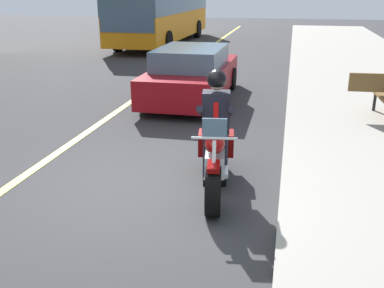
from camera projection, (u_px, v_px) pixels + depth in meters
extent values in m
plane|color=#333335|center=(141.00, 192.00, 6.59)|extent=(80.00, 80.00, 0.00)
cube|color=#E5DB4C|center=(19.00, 180.00, 6.99)|extent=(60.00, 0.16, 0.01)
cylinder|color=black|center=(213.00, 191.00, 5.85)|extent=(0.68, 0.29, 0.66)
cylinder|color=black|center=(216.00, 150.00, 7.30)|extent=(0.68, 0.29, 0.66)
cube|color=silver|center=(215.00, 162.00, 6.57)|extent=(0.59, 0.36, 0.32)
ellipsoid|color=#720505|center=(215.00, 144.00, 6.26)|extent=(0.59, 0.36, 0.24)
cube|color=black|center=(216.00, 134.00, 6.79)|extent=(0.73, 0.38, 0.12)
cube|color=#720505|center=(230.00, 143.00, 7.19)|extent=(0.41, 0.18, 0.36)
cube|color=#720505|center=(202.00, 142.00, 7.22)|extent=(0.41, 0.18, 0.36)
cylinder|color=silver|center=(214.00, 172.00, 5.77)|extent=(0.35, 0.10, 0.76)
cylinder|color=silver|center=(214.00, 138.00, 5.79)|extent=(0.12, 0.60, 0.04)
cube|color=#720505|center=(214.00, 166.00, 5.73)|extent=(0.38, 0.21, 0.06)
cylinder|color=silver|center=(226.00, 165.00, 6.89)|extent=(0.90, 0.21, 0.08)
cube|color=slate|center=(215.00, 129.00, 5.77)|extent=(0.08, 0.32, 0.28)
cylinder|color=black|center=(223.00, 156.00, 6.80)|extent=(0.14, 0.14, 0.84)
cube|color=black|center=(223.00, 180.00, 6.86)|extent=(0.27, 0.15, 0.10)
cylinder|color=black|center=(207.00, 156.00, 6.81)|extent=(0.14, 0.14, 0.84)
cube|color=black|center=(207.00, 180.00, 6.88)|extent=(0.27, 0.15, 0.10)
cube|color=black|center=(216.00, 112.00, 6.57)|extent=(0.37, 0.44, 0.60)
cube|color=red|center=(216.00, 117.00, 6.44)|extent=(0.03, 0.07, 0.44)
cylinder|color=black|center=(231.00, 111.00, 6.37)|extent=(0.56, 0.18, 0.28)
cylinder|color=black|center=(201.00, 111.00, 6.40)|extent=(0.56, 0.18, 0.28)
sphere|color=tan|center=(217.00, 83.00, 6.43)|extent=(0.22, 0.22, 0.22)
sphere|color=black|center=(217.00, 79.00, 6.41)|extent=(0.28, 0.28, 0.28)
cube|color=orange|center=(163.00, 9.00, 23.60)|extent=(11.00, 2.50, 2.85)
cube|color=slate|center=(163.00, 2.00, 23.50)|extent=(11.04, 2.52, 0.90)
cube|color=slate|center=(126.00, 9.00, 18.46)|extent=(0.06, 2.40, 1.90)
cylinder|color=black|center=(167.00, 42.00, 20.46)|extent=(1.00, 0.30, 1.00)
cylinder|color=black|center=(118.00, 40.00, 20.95)|extent=(1.00, 0.30, 1.00)
cylinder|color=black|center=(197.00, 29.00, 26.73)|extent=(1.00, 0.30, 1.00)
cylinder|color=black|center=(159.00, 28.00, 27.22)|extent=(1.00, 0.30, 1.00)
cube|color=maroon|center=(193.00, 79.00, 11.87)|extent=(4.60, 1.80, 0.70)
cube|color=slate|center=(191.00, 59.00, 11.51)|extent=(2.40, 1.60, 0.60)
cylinder|color=black|center=(175.00, 76.00, 13.46)|extent=(0.64, 0.22, 0.64)
cylinder|color=black|center=(231.00, 79.00, 13.11)|extent=(0.64, 0.22, 0.64)
cylinder|color=black|center=(145.00, 98.00, 10.78)|extent=(0.64, 0.22, 0.64)
cylinder|color=black|center=(215.00, 102.00, 10.44)|extent=(0.64, 0.22, 0.64)
cube|color=black|center=(375.00, 102.00, 10.31)|extent=(0.06, 0.06, 0.42)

